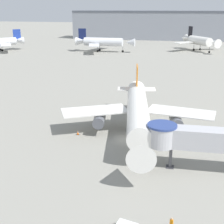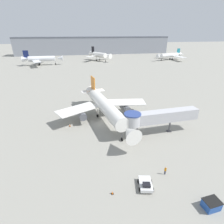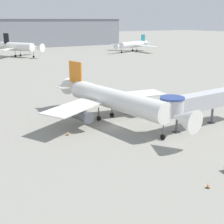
# 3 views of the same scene
# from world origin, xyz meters

# --- Properties ---
(ground_plane) EXTENTS (800.00, 800.00, 0.00)m
(ground_plane) POSITION_xyz_m (0.00, 0.00, 0.00)
(ground_plane) COLOR gray
(main_airplane) EXTENTS (27.95, 33.64, 10.24)m
(main_airplane) POSITION_xyz_m (1.79, 2.49, 4.32)
(main_airplane) COLOR white
(main_airplane) RESTS_ON ground_plane
(jet_bridge) EXTENTS (19.62, 4.10, 6.44)m
(jet_bridge) POSITION_xyz_m (13.07, -7.98, 4.75)
(jet_bridge) COLOR #B7B7BC
(jet_bridge) RESTS_ON ground_plane
(traffic_cone_apron_front) EXTENTS (0.41, 0.41, 0.68)m
(traffic_cone_apron_front) POSITION_xyz_m (-1.50, -24.08, 0.32)
(traffic_cone_apron_front) COLOR black
(traffic_cone_apron_front) RESTS_ON ground_plane
(traffic_cone_starboard_wing) EXTENTS (0.36, 0.36, 0.60)m
(traffic_cone_starboard_wing) POSITION_xyz_m (12.63, 1.64, 0.28)
(traffic_cone_starboard_wing) COLOR black
(traffic_cone_starboard_wing) RESTS_ON ground_plane
(traffic_cone_port_wing) EXTENTS (0.47, 0.47, 0.77)m
(traffic_cone_port_wing) POSITION_xyz_m (-8.56, 0.22, 0.37)
(traffic_cone_port_wing) COLOR black
(traffic_cone_port_wing) RESTS_ON ground_plane
(background_jet_black_tail) EXTENTS (24.83, 24.83, 11.84)m
(background_jet_black_tail) POSITION_xyz_m (16.18, 119.44, 5.17)
(background_jet_black_tail) COLOR white
(background_jet_black_tail) RESTS_ON ground_plane
(background_jet_teal_tail) EXTENTS (29.79, 31.76, 9.75)m
(background_jet_teal_tail) POSITION_xyz_m (81.84, 111.41, 4.30)
(background_jet_teal_tail) COLOR white
(background_jet_teal_tail) RESTS_ON ground_plane
(terminal_building) EXTENTS (175.20, 18.38, 19.07)m
(terminal_building) POSITION_xyz_m (18.86, 175.00, 9.55)
(terminal_building) COLOR gray
(terminal_building) RESTS_ON ground_plane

